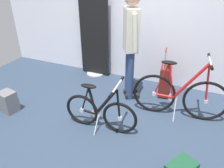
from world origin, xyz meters
TOP-DOWN VIEW (x-y plane):
  - ground_plane at (0.00, 0.00)m, footprint 6.13×6.13m
  - floor_banner_stand at (-0.92, 1.50)m, footprint 0.60×0.36m
  - folding_bike_foreground at (-0.06, -0.04)m, footprint 1.04×0.53m
  - display_bike_left at (0.88, 0.69)m, footprint 1.36×0.53m
  - visitor_near_wall at (0.02, 0.94)m, footprint 0.38×0.46m
  - rolling_suitcase at (0.57, 1.24)m, footprint 0.22×0.38m
  - handbag_on_floor at (-1.55, -0.23)m, footprint 0.27×0.27m

SIDE VIEW (x-z plane):
  - ground_plane at x=0.00m, z-range 0.00..0.00m
  - handbag_on_floor at x=-1.55m, z-range 0.00..0.34m
  - rolling_suitcase at x=0.57m, z-range -0.13..0.70m
  - folding_bike_foreground at x=-0.06m, z-range -0.08..0.66m
  - display_bike_left at x=0.88m, z-range -0.12..0.84m
  - floor_banner_stand at x=-0.92m, z-range -0.09..1.68m
  - visitor_near_wall at x=0.02m, z-range 0.14..1.88m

